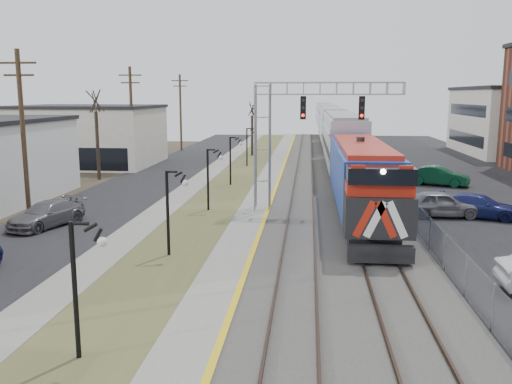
# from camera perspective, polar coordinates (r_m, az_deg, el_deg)

# --- Properties ---
(street_west) EXTENTS (7.00, 120.00, 0.04)m
(street_west) POSITION_cam_1_polar(r_m,az_deg,el_deg) (43.61, -13.07, 0.22)
(street_west) COLOR black
(street_west) RESTS_ON ground
(sidewalk) EXTENTS (2.00, 120.00, 0.08)m
(sidewalk) POSITION_cam_1_polar(r_m,az_deg,el_deg) (42.39, -7.30, 0.15)
(sidewalk) COLOR gray
(sidewalk) RESTS_ON ground
(grass_median) EXTENTS (4.00, 120.00, 0.06)m
(grass_median) POSITION_cam_1_polar(r_m,az_deg,el_deg) (41.83, -3.28, 0.07)
(grass_median) COLOR #4F532C
(grass_median) RESTS_ON ground
(platform) EXTENTS (2.00, 120.00, 0.24)m
(platform) POSITION_cam_1_polar(r_m,az_deg,el_deg) (41.46, 0.81, 0.12)
(platform) COLOR gray
(platform) RESTS_ON ground
(ballast_bed) EXTENTS (8.00, 120.00, 0.20)m
(ballast_bed) POSITION_cam_1_polar(r_m,az_deg,el_deg) (41.36, 7.73, -0.03)
(ballast_bed) COLOR #595651
(ballast_bed) RESTS_ON ground
(parking_lot) EXTENTS (16.00, 120.00, 0.04)m
(parking_lot) POSITION_cam_1_polar(r_m,az_deg,el_deg) (43.53, 23.72, -0.40)
(parking_lot) COLOR black
(parking_lot) RESTS_ON ground
(platform_edge) EXTENTS (0.24, 120.00, 0.01)m
(platform_edge) POSITION_cam_1_polar(r_m,az_deg,el_deg) (41.38, 2.03, 0.27)
(platform_edge) COLOR gold
(platform_edge) RESTS_ON platform
(track_near) EXTENTS (1.58, 120.00, 0.15)m
(track_near) POSITION_cam_1_polar(r_m,az_deg,el_deg) (41.30, 4.97, 0.26)
(track_near) COLOR #2D2119
(track_near) RESTS_ON ballast_bed
(track_far) EXTENTS (1.58, 120.00, 0.15)m
(track_far) POSITION_cam_1_polar(r_m,az_deg,el_deg) (41.42, 9.81, 0.18)
(track_far) COLOR #2D2119
(track_far) RESTS_ON ballast_bed
(train) EXTENTS (3.00, 108.65, 5.33)m
(train) POSITION_cam_1_polar(r_m,az_deg,el_deg) (78.69, 7.89, 6.87)
(train) COLOR #1334A2
(train) RESTS_ON ground
(signal_gantry) EXTENTS (9.00, 1.07, 8.15)m
(signal_gantry) POSITION_cam_1_polar(r_m,az_deg,el_deg) (33.74, 3.63, 7.14)
(signal_gantry) COLOR gray
(signal_gantry) RESTS_ON ground
(lampposts) EXTENTS (0.14, 62.14, 4.00)m
(lampposts) POSITION_cam_1_polar(r_m,az_deg,el_deg) (25.38, -9.11, -2.16)
(lampposts) COLOR black
(lampposts) RESTS_ON ground
(utility_poles) EXTENTS (0.28, 80.28, 10.00)m
(utility_poles) POSITION_cam_1_polar(r_m,az_deg,el_deg) (35.09, -23.30, 5.49)
(utility_poles) COLOR #4C3823
(utility_poles) RESTS_ON ground
(fence) EXTENTS (0.04, 120.00, 1.60)m
(fence) POSITION_cam_1_polar(r_m,az_deg,el_deg) (41.62, 13.54, 0.82)
(fence) COLOR gray
(fence) RESTS_ON ground
(bare_trees) EXTENTS (12.30, 42.30, 5.95)m
(bare_trees) POSITION_cam_1_polar(r_m,az_deg,el_deg) (47.29, -13.04, 4.26)
(bare_trees) COLOR #382D23
(bare_trees) RESTS_ON ground
(car_lot_d) EXTENTS (5.23, 3.54, 1.41)m
(car_lot_d) POSITION_cam_1_polar(r_m,az_deg,el_deg) (35.45, 22.42, -1.43)
(car_lot_d) COLOR navy
(car_lot_d) RESTS_ON ground
(car_lot_e) EXTENTS (4.77, 2.04, 1.61)m
(car_lot_e) POSITION_cam_1_polar(r_m,az_deg,el_deg) (34.82, 18.88, -1.24)
(car_lot_e) COLOR slate
(car_lot_e) RESTS_ON ground
(car_lot_f) EXTENTS (5.02, 3.33, 1.57)m
(car_lot_f) POSITION_cam_1_polar(r_m,az_deg,el_deg) (46.85, 18.68, 1.57)
(car_lot_f) COLOR #0D4428
(car_lot_f) RESTS_ON ground
(car_street_b) EXTENTS (3.42, 5.23, 1.41)m
(car_street_b) POSITION_cam_1_polar(r_m,az_deg,el_deg) (32.72, -21.18, -2.26)
(car_street_b) COLOR slate
(car_street_b) RESTS_ON ground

